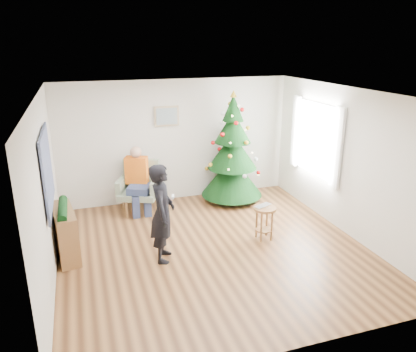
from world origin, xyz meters
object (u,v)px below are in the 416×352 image
object	(u,v)px
christmas_tree	(232,152)
standing_man	(162,213)
stool	(264,223)
armchair	(140,193)
console	(66,233)

from	to	relation	value
christmas_tree	standing_man	world-z (taller)	christmas_tree
christmas_tree	stool	size ratio (longest dim) A/B	3.97
standing_man	stool	bearing A→B (deg)	-69.65
christmas_tree	standing_man	xyz separation A→B (m)	(-1.96, -2.06, -0.28)
stool	armchair	size ratio (longest dim) A/B	0.59
armchair	standing_man	size ratio (longest dim) A/B	0.64
stool	standing_man	size ratio (longest dim) A/B	0.38
christmas_tree	console	distance (m)	3.80
standing_man	armchair	bearing A→B (deg)	17.48
armchair	standing_man	xyz separation A→B (m)	(0.04, -2.10, 0.41)
armchair	console	distance (m)	2.08
armchair	console	bearing A→B (deg)	-110.77
christmas_tree	armchair	xyz separation A→B (m)	(-2.01, 0.05, -0.70)
christmas_tree	console	size ratio (longest dim) A/B	2.39
stool	armchair	world-z (taller)	armchair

